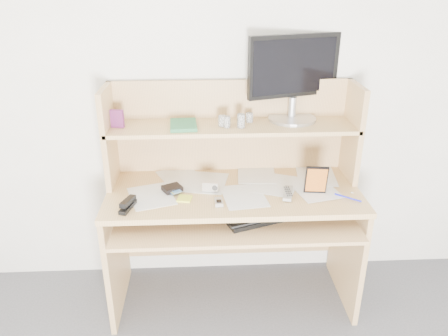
{
  "coord_description": "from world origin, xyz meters",
  "views": [
    {
      "loc": [
        -0.16,
        -0.68,
        1.86
      ],
      "look_at": [
        -0.06,
        1.43,
        0.91
      ],
      "focal_mm": 35.0,
      "sensor_mm": 36.0,
      "label": 1
    }
  ],
  "objects_px": {
    "desk": "(233,192)",
    "tv_remote": "(288,193)",
    "game_case": "(316,180)",
    "keyboard": "(270,213)",
    "monitor": "(294,75)"
  },
  "relations": [
    {
      "from": "monitor",
      "to": "tv_remote",
      "type": "bearing_deg",
      "value": -117.52
    },
    {
      "from": "keyboard",
      "to": "monitor",
      "type": "distance_m",
      "value": 0.77
    },
    {
      "from": "desk",
      "to": "tv_remote",
      "type": "distance_m",
      "value": 0.34
    },
    {
      "from": "game_case",
      "to": "desk",
      "type": "bearing_deg",
      "value": 166.59
    },
    {
      "from": "desk",
      "to": "monitor",
      "type": "distance_m",
      "value": 0.75
    },
    {
      "from": "keyboard",
      "to": "tv_remote",
      "type": "distance_m",
      "value": 0.14
    },
    {
      "from": "desk",
      "to": "game_case",
      "type": "height_order",
      "value": "desk"
    },
    {
      "from": "keyboard",
      "to": "monitor",
      "type": "relative_size",
      "value": 1.01
    },
    {
      "from": "keyboard",
      "to": "tv_remote",
      "type": "bearing_deg",
      "value": 0.6
    },
    {
      "from": "desk",
      "to": "game_case",
      "type": "distance_m",
      "value": 0.49
    },
    {
      "from": "desk",
      "to": "keyboard",
      "type": "bearing_deg",
      "value": -46.32
    },
    {
      "from": "keyboard",
      "to": "desk",
      "type": "bearing_deg",
      "value": 113.67
    },
    {
      "from": "tv_remote",
      "to": "desk",
      "type": "bearing_deg",
      "value": 165.33
    },
    {
      "from": "tv_remote",
      "to": "monitor",
      "type": "bearing_deg",
      "value": 94.16
    },
    {
      "from": "keyboard",
      "to": "game_case",
      "type": "relative_size",
      "value": 3.22
    }
  ]
}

